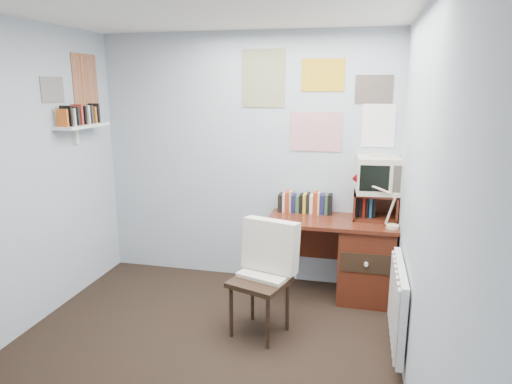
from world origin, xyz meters
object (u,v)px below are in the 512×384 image
Objects in this scene: desk_chair at (260,282)px; radiator at (398,304)px; tv_riser at (375,206)px; desk at (359,257)px; wall_shelf at (82,126)px; crt_tv at (378,173)px; desk_lamp at (394,206)px.

desk_chair is 1.07m from radiator.
tv_riser is at bearing 65.81° from desk_chair.
wall_shelf is at bearing -171.60° from desk.
tv_riser is 0.31m from crt_tv.
desk_chair is 2.32× the size of crt_tv.
crt_tv reaches higher than radiator.
desk is 0.64m from desk_lamp.
desk_lamp is (1.04, 0.70, 0.51)m from desk_chair.
desk_lamp reaches higher than desk_chair.
desk_lamp is 0.31m from tv_riser.
crt_tv is at bearing 98.70° from radiator.
desk_lamp is 2.92m from wall_shelf.
desk is at bearing -137.04° from tv_riser.
desk reaches higher than radiator.
radiator is at bearing -72.76° from desk.
desk_lamp is at bearing -29.77° from desk.
desk is 3.00× the size of tv_riser.
crt_tv reaches higher than desk_lamp.
radiator is (0.29, -0.93, 0.01)m from desk.
wall_shelf reaches higher than crt_tv.
crt_tv is (0.01, 0.02, 0.31)m from tv_riser.
crt_tv reaches higher than tv_riser.
tv_riser is at bearing 99.28° from radiator.
wall_shelf reaches higher than desk_chair.
wall_shelf is at bearing -176.10° from desk_chair.
crt_tv is at bearing 66.15° from desk_chair.
desk is 0.51m from tv_riser.
desk_chair is 1.45× the size of wall_shelf.
desk is 3.09× the size of crt_tv.
tv_riser is (-0.15, 0.26, -0.08)m from desk_lamp.
crt_tv is at bearing 109.65° from desk_lamp.
crt_tv is 0.49× the size of radiator.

